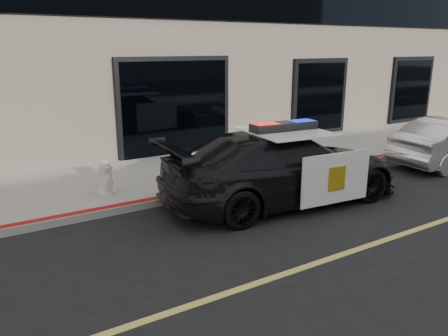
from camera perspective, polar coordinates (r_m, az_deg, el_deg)
ground at (r=8.24m, az=22.46°, el=-7.96°), size 120.00×120.00×0.00m
sidewalk_n at (r=11.84m, az=1.78°, el=0.63°), size 60.00×3.50×0.15m
police_car at (r=9.04m, az=7.67°, el=0.19°), size 2.95×5.47×1.68m
fire_hydrant at (r=9.34m, az=-15.16°, el=-1.26°), size 0.35×0.48×0.76m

